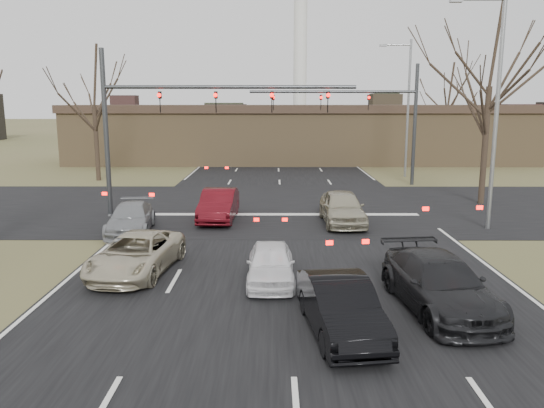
{
  "coord_description": "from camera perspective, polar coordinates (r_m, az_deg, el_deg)",
  "views": [
    {
      "loc": [
        -0.41,
        -12.69,
        5.43
      ],
      "look_at": [
        -0.47,
        5.36,
        2.0
      ],
      "focal_mm": 35.0,
      "sensor_mm": 36.0,
      "label": 1
    }
  ],
  "objects": [
    {
      "name": "car_grey_ahead",
      "position": [
        23.35,
        -14.95,
        -1.5
      ],
      "size": [
        2.18,
        4.44,
        1.24
      ],
      "primitive_type": "imported",
      "rotation": [
        0.0,
        0.0,
        0.11
      ],
      "color": "gray",
      "rests_on": "ground"
    },
    {
      "name": "mast_arm_far",
      "position": [
        36.3,
        10.81,
        9.92
      ],
      "size": [
        11.12,
        0.24,
        8.0
      ],
      "color": "#383A3D",
      "rests_on": "ground"
    },
    {
      "name": "tree_right_far",
      "position": [
        50.14,
        18.5,
        11.96
      ],
      "size": [
        5.4,
        5.4,
        9.0
      ],
      "color": "black",
      "rests_on": "ground"
    },
    {
      "name": "car_white_sedan",
      "position": [
        16.33,
        -0.14,
        -6.41
      ],
      "size": [
        1.45,
        3.58,
        1.22
      ],
      "primitive_type": "imported",
      "rotation": [
        0.0,
        0.0,
        0.0
      ],
      "color": "white",
      "rests_on": "ground"
    },
    {
      "name": "tree_right_near",
      "position": [
        31.07,
        22.69,
        16.36
      ],
      "size": [
        6.9,
        6.9,
        11.5
      ],
      "color": "black",
      "rests_on": "ground"
    },
    {
      "name": "car_black_hatch",
      "position": [
        12.94,
        7.39,
        -10.89
      ],
      "size": [
        1.96,
        4.26,
        1.35
      ],
      "primitive_type": "imported",
      "rotation": [
        0.0,
        0.0,
        0.13
      ],
      "color": "black",
      "rests_on": "ground"
    },
    {
      "name": "tree_left_far",
      "position": [
        39.79,
        -18.76,
        12.96
      ],
      "size": [
        5.7,
        5.7,
        9.5
      ],
      "color": "black",
      "rests_on": "ground"
    },
    {
      "name": "ground",
      "position": [
        13.81,
        1.91,
        -12.4
      ],
      "size": [
        360.0,
        360.0,
        0.0
      ],
      "primitive_type": "plane",
      "color": "brown",
      "rests_on": "ground"
    },
    {
      "name": "road_cross",
      "position": [
        28.22,
        1.01,
        -0.31
      ],
      "size": [
        200.0,
        14.0,
        0.02
      ],
      "primitive_type": "cube",
      "color": "black",
      "rests_on": "ground"
    },
    {
      "name": "building",
      "position": [
        50.83,
        2.93,
        7.62
      ],
      "size": [
        42.4,
        10.4,
        5.3
      ],
      "color": "olive",
      "rests_on": "ground"
    },
    {
      "name": "streetlight_right_near",
      "position": [
        24.5,
        22.7,
        10.31
      ],
      "size": [
        2.34,
        0.25,
        10.0
      ],
      "color": "gray",
      "rests_on": "ground"
    },
    {
      "name": "mast_arm_near",
      "position": [
        26.14,
        -10.6,
        9.79
      ],
      "size": [
        12.12,
        0.24,
        8.0
      ],
      "color": "#383A3D",
      "rests_on": "ground"
    },
    {
      "name": "car_charcoal_sedan",
      "position": [
        14.91,
        17.56,
        -8.19
      ],
      "size": [
        2.57,
        5.14,
        1.43
      ],
      "primitive_type": "imported",
      "rotation": [
        0.0,
        0.0,
        0.12
      ],
      "color": "black",
      "rests_on": "ground"
    },
    {
      "name": "car_silver_ahead",
      "position": [
        24.35,
        7.56,
        -0.39
      ],
      "size": [
        1.9,
        4.52,
        1.53
      ],
      "primitive_type": "imported",
      "rotation": [
        0.0,
        0.0,
        0.02
      ],
      "color": "#A9A389",
      "rests_on": "ground"
    },
    {
      "name": "car_silver_suv",
      "position": [
        17.77,
        -14.39,
        -5.23
      ],
      "size": [
        2.69,
        4.85,
        1.28
      ],
      "primitive_type": "imported",
      "rotation": [
        0.0,
        0.0,
        -0.13
      ],
      "color": "#C0B79B",
      "rests_on": "ground"
    },
    {
      "name": "car_red_ahead",
      "position": [
        25.07,
        -5.75,
        -0.11
      ],
      "size": [
        1.67,
        4.45,
        1.45
      ],
      "primitive_type": "imported",
      "rotation": [
        0.0,
        0.0,
        -0.03
      ],
      "color": "#4D0B11",
      "rests_on": "ground"
    },
    {
      "name": "streetlight_right_far",
      "position": [
        40.87,
        14.21,
        10.65
      ],
      "size": [
        2.34,
        0.25,
        10.0
      ],
      "color": "gray",
      "rests_on": "ground"
    },
    {
      "name": "road_main",
      "position": [
        72.9,
        0.51,
        6.49
      ],
      "size": [
        14.0,
        300.0,
        0.02
      ],
      "primitive_type": "cube",
      "color": "black",
      "rests_on": "ground"
    }
  ]
}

